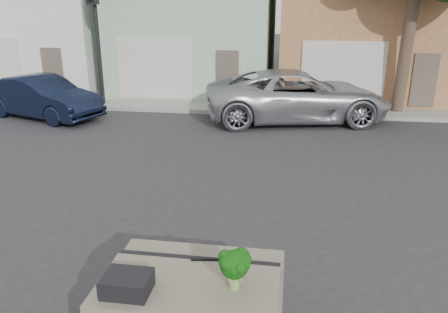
% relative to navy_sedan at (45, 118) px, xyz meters
% --- Properties ---
extents(ground_plane, '(120.00, 120.00, 0.00)m').
position_rel_navy_sedan_xyz_m(ground_plane, '(7.91, -7.56, 0.00)').
color(ground_plane, '#303033').
rests_on(ground_plane, ground).
extents(sidewalk, '(40.00, 3.00, 0.15)m').
position_rel_navy_sedan_xyz_m(sidewalk, '(7.91, 2.94, 0.07)').
color(sidewalk, gray).
rests_on(sidewalk, ground).
extents(townhouse_white, '(7.20, 8.20, 7.55)m').
position_rel_navy_sedan_xyz_m(townhouse_white, '(-3.09, 6.94, 3.77)').
color(townhouse_white, white).
rests_on(townhouse_white, ground).
extents(townhouse_mint, '(7.20, 8.20, 7.55)m').
position_rel_navy_sedan_xyz_m(townhouse_mint, '(4.41, 6.94, 3.77)').
color(townhouse_mint, '#A0C9A3').
rests_on(townhouse_mint, ground).
extents(townhouse_tan, '(7.20, 8.20, 7.55)m').
position_rel_navy_sedan_xyz_m(townhouse_tan, '(11.91, 6.94, 3.77)').
color(townhouse_tan, '#AC7449').
rests_on(townhouse_tan, ground).
extents(navy_sedan, '(4.92, 3.10, 1.53)m').
position_rel_navy_sedan_xyz_m(navy_sedan, '(0.00, 0.00, 0.00)').
color(navy_sedan, black).
rests_on(navy_sedan, ground).
extents(silver_pickup, '(6.92, 4.24, 1.79)m').
position_rel_navy_sedan_xyz_m(silver_pickup, '(9.16, 0.98, 0.00)').
color(silver_pickup, '#ACADB3').
rests_on(silver_pickup, ground).
extents(traffic_signal, '(0.40, 0.40, 5.10)m').
position_rel_navy_sedan_xyz_m(traffic_signal, '(1.41, 1.94, 2.55)').
color(traffic_signal, black).
rests_on(traffic_signal, ground).
extents(instrument_hump, '(0.48, 0.38, 0.20)m').
position_rel_navy_sedan_xyz_m(instrument_hump, '(7.33, -10.91, 1.22)').
color(instrument_hump, black).
rests_on(instrument_hump, car_dashboard).
extents(wiper_arm, '(0.69, 0.15, 0.02)m').
position_rel_navy_sedan_xyz_m(wiper_arm, '(8.19, -10.18, 1.13)').
color(wiper_arm, black).
rests_on(wiper_arm, car_dashboard).
extents(broccoli, '(0.49, 0.49, 0.45)m').
position_rel_navy_sedan_xyz_m(broccoli, '(8.41, -10.68, 1.34)').
color(broccoli, '#0C3B0A').
rests_on(broccoli, car_dashboard).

